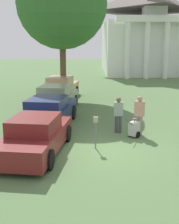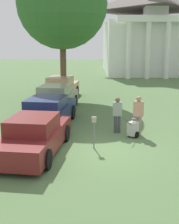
% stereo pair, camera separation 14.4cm
% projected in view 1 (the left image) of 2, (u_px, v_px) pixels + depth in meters
% --- Properties ---
extents(ground_plane, '(120.00, 120.00, 0.00)m').
position_uv_depth(ground_plane, '(96.00, 150.00, 12.05)').
color(ground_plane, '#517042').
extents(parked_car_maroon, '(2.42, 4.97, 1.44)m').
position_uv_depth(parked_car_maroon, '(36.00, 136.00, 11.57)').
color(parked_car_maroon, maroon).
rests_on(parked_car_maroon, ground_plane).
extents(parked_car_navy, '(2.57, 5.43, 1.47)m').
position_uv_depth(parked_car_navy, '(48.00, 113.00, 15.13)').
color(parked_car_navy, '#19234C').
rests_on(parked_car_navy, ground_plane).
extents(parked_car_sage, '(2.54, 5.15, 1.54)m').
position_uv_depth(parked_car_sage, '(56.00, 99.00, 18.67)').
color(parked_car_sage, gray).
rests_on(parked_car_sage, ground_plane).
extents(parked_car_tan, '(2.45, 5.31, 1.64)m').
position_uv_depth(parked_car_tan, '(61.00, 89.00, 22.20)').
color(parked_car_tan, tan).
rests_on(parked_car_tan, ground_plane).
extents(parking_meter, '(0.18, 0.09, 1.27)m').
position_uv_depth(parking_meter, '(96.00, 126.00, 12.01)').
color(parking_meter, slate).
rests_on(parking_meter, ground_plane).
extents(person_worker, '(0.43, 0.24, 1.65)m').
position_uv_depth(person_worker, '(118.00, 113.00, 14.09)').
color(person_worker, '#3F3F47').
rests_on(person_worker, ground_plane).
extents(person_supervisor, '(0.47, 0.38, 1.76)m').
position_uv_depth(person_supervisor, '(139.00, 113.00, 13.79)').
color(person_supervisor, gray).
rests_on(person_supervisor, ground_plane).
extents(equipment_cart, '(0.76, 0.90, 1.00)m').
position_uv_depth(equipment_cart, '(134.00, 128.00, 13.57)').
color(equipment_cart, '#B2B2AD').
rests_on(equipment_cart, ground_plane).
extents(church, '(10.76, 15.34, 23.94)m').
position_uv_depth(church, '(145.00, 27.00, 40.39)').
color(church, white).
rests_on(church, ground_plane).
extents(shade_tree, '(6.29, 6.29, 9.77)m').
position_uv_depth(shade_tree, '(62.00, 4.00, 21.48)').
color(shade_tree, brown).
rests_on(shade_tree, ground_plane).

